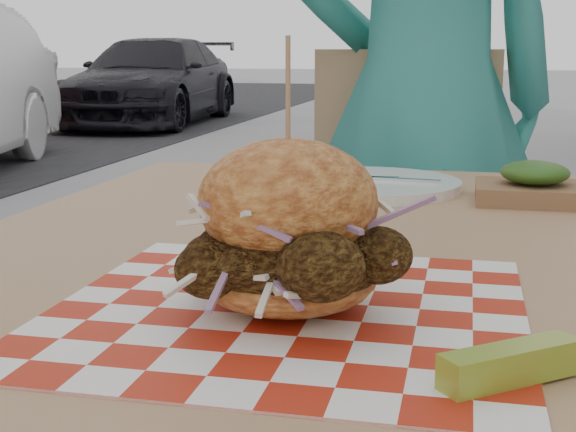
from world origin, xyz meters
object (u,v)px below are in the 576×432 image
object	(u,v)px
diner	(424,101)
sandwich	(288,236)
car_dark	(153,81)
patio_table	(317,331)
patio_chair	(400,231)

from	to	relation	value
diner	sandwich	world-z (taller)	diner
car_dark	patio_table	world-z (taller)	car_dark
patio_table	sandwich	bearing A→B (deg)	-87.17
sandwich	diner	bearing A→B (deg)	88.32
patio_chair	car_dark	bearing A→B (deg)	116.66
diner	sandwich	distance (m)	1.20
diner	patio_chair	world-z (taller)	diner
patio_table	patio_chair	world-z (taller)	patio_chair
patio_chair	diner	bearing A→B (deg)	30.93
diner	patio_chair	xyz separation A→B (m)	(-0.04, -0.02, -0.29)
diner	car_dark	world-z (taller)	diner
patio_table	sandwich	xyz separation A→B (m)	(0.01, -0.17, 0.14)
patio_chair	sandwich	world-z (taller)	sandwich
diner	sandwich	xyz separation A→B (m)	(-0.04, -1.20, -0.03)
diner	patio_table	distance (m)	1.04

